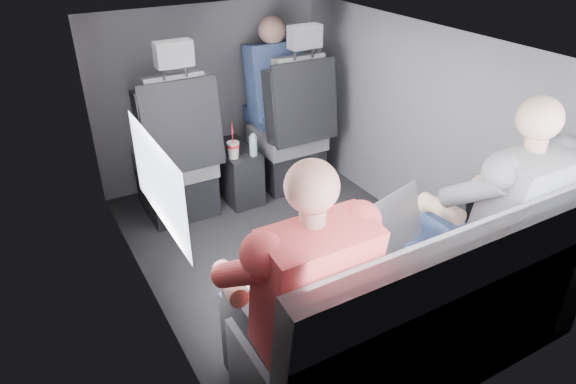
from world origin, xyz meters
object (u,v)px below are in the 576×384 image
center_console (236,172)px  soda_cup (233,149)px  laptop_white (287,270)px  laptop_silver (376,228)px  front_seat_left (178,163)px  front_seat_right (291,138)px  passenger_front_right (273,84)px  passenger_rear_right (495,216)px  rear_bench (415,320)px  laptop_black (477,205)px  water_bottle (253,145)px  passenger_rear_left (295,294)px

center_console → soda_cup: soda_cup is taller
laptop_white → laptop_silver: 0.52m
front_seat_left → front_seat_right: 0.90m
laptop_silver → passenger_front_right: 1.91m
center_console → passenger_front_right: bearing=26.4°
front_seat_right → laptop_white: bearing=-120.6°
front_seat_left → center_console: 0.49m
passenger_rear_right → passenger_front_right: 2.07m
laptop_white → passenger_front_right: size_ratio=0.46×
front_seat_right → rear_bench: (-0.45, -1.90, -0.09)m
laptop_black → front_seat_right: bearing=93.9°
front_seat_right → passenger_front_right: (-0.01, 0.26, 0.35)m
front_seat_right → soda_cup: 0.54m
water_bottle → rear_bench: bearing=-92.1°
passenger_front_right → passenger_rear_right: bearing=-87.5°
water_bottle → passenger_rear_left: size_ratio=0.13×
front_seat_left → laptop_white: size_ratio=3.31×
front_seat_right → rear_bench: bearing=-103.3°
center_console → laptop_silver: laptop_silver is taller
center_console → laptop_black: laptop_black is taller
laptop_black → passenger_front_right: (-0.13, 1.93, 0.12)m
soda_cup → passenger_rear_left: 1.78m
center_console → passenger_front_right: size_ratio=0.58×
center_console → laptop_white: 1.83m
laptop_black → water_bottle: bearing=108.1°
center_console → laptop_silver: size_ratio=1.07×
front_seat_right → laptop_white: 1.94m
front_seat_right → water_bottle: (-0.39, -0.14, 0.07)m
front_seat_right → passenger_rear_right: passenger_rear_right is taller
front_seat_right → laptop_silver: size_ratio=2.83×
front_seat_right → soda_cup: bearing=-168.0°
laptop_silver → passenger_rear_right: size_ratio=0.35×
center_console → passenger_rear_right: passenger_rear_right is taller
rear_bench → passenger_rear_right: 0.64m
laptop_silver → front_seat_right: bearing=73.7°
laptop_black → soda_cup: bearing=112.4°
front_seat_right → passenger_front_right: size_ratio=1.53×
laptop_silver → passenger_front_right: bearing=76.2°
soda_cup → laptop_black: 1.70m
center_console → laptop_silver: bearing=-90.5°
rear_bench → passenger_front_right: size_ratio=1.94×
laptop_white → laptop_silver: bearing=7.2°
front_seat_left → passenger_rear_right: passenger_rear_right is taller
front_seat_left → front_seat_right: bearing=0.0°
front_seat_right → center_console: front_seat_right is taller
rear_bench → passenger_front_right: passenger_front_right is taller
water_bottle → passenger_front_right: (0.38, 0.40, 0.28)m
laptop_silver → passenger_rear_right: 0.59m
soda_cup → passenger_front_right: passenger_front_right is taller
soda_cup → laptop_silver: 1.49m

